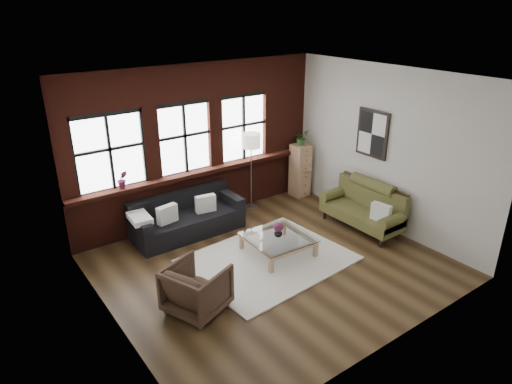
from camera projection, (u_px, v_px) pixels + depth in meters
floor at (271, 264)px, 7.98m from camera, size 5.50×5.50×0.00m
ceiling at (274, 79)px, 6.74m from camera, size 5.50×5.50×0.00m
wall_back at (197, 143)px, 9.23m from camera, size 5.50×0.00×5.50m
wall_front at (400, 240)px, 5.50m from camera, size 5.50×0.00×5.50m
wall_left at (105, 225)px, 5.87m from camera, size 0.00×5.00×5.00m
wall_right at (384, 149)px, 8.85m from camera, size 0.00×5.00×5.00m
brick_backwall at (198, 144)px, 9.18m from camera, size 5.50×0.12×3.20m
sill_ledge at (202, 171)px, 9.33m from camera, size 5.50×0.30×0.08m
window_left at (110, 153)px, 8.16m from camera, size 1.38×0.10×1.50m
window_mid at (184, 139)px, 8.97m from camera, size 1.38×0.10×1.50m
window_right at (243, 128)px, 9.73m from camera, size 1.38×0.10×1.50m
wall_poster at (373, 134)px, 8.96m from camera, size 0.05×0.74×0.94m
shag_rug at (268, 260)px, 8.11m from camera, size 2.86×2.32×0.03m
dark_sofa at (187, 215)px, 8.91m from camera, size 2.17×0.88×0.78m
pillow_a at (167, 214)px, 8.51m from camera, size 0.42×0.20×0.34m
pillow_b at (206, 204)px, 8.96m from camera, size 0.42×0.20×0.34m
vintage_settee at (362, 207)px, 9.08m from camera, size 0.78×1.75×0.93m
pillow_settee at (381, 212)px, 8.59m from camera, size 0.20×0.40×0.34m
armchair at (197, 288)px, 6.68m from camera, size 1.06×1.04×0.75m
coffee_table at (278, 245)px, 8.26m from camera, size 1.14×1.14×0.36m
vase at (278, 233)px, 8.16m from camera, size 0.16×0.16×0.16m
flowers at (278, 227)px, 8.12m from camera, size 0.17×0.17×0.17m
drawer_chest at (300, 170)px, 10.61m from camera, size 0.38×0.38×1.23m
potted_plant_top at (301, 137)px, 10.30m from camera, size 0.36×0.33×0.35m
floor_lamp at (251, 168)px, 9.83m from camera, size 0.40×0.40×1.85m
sill_plant at (122, 179)px, 8.32m from camera, size 0.22×0.19×0.34m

